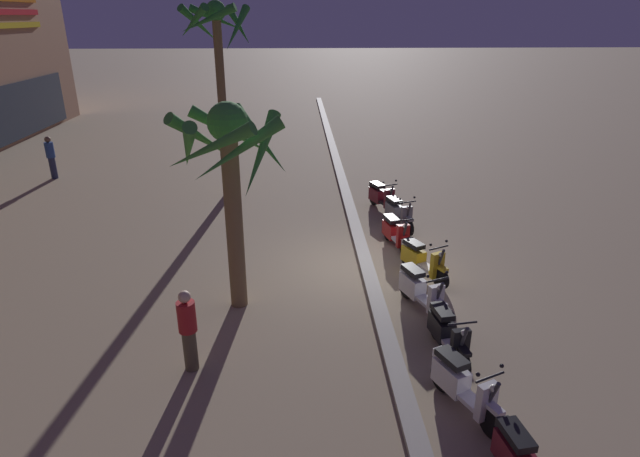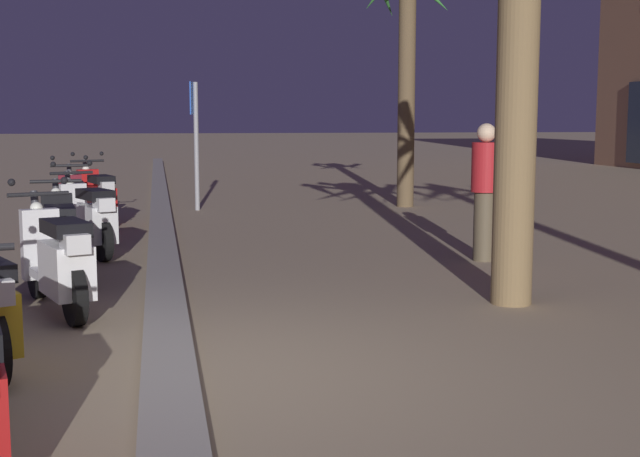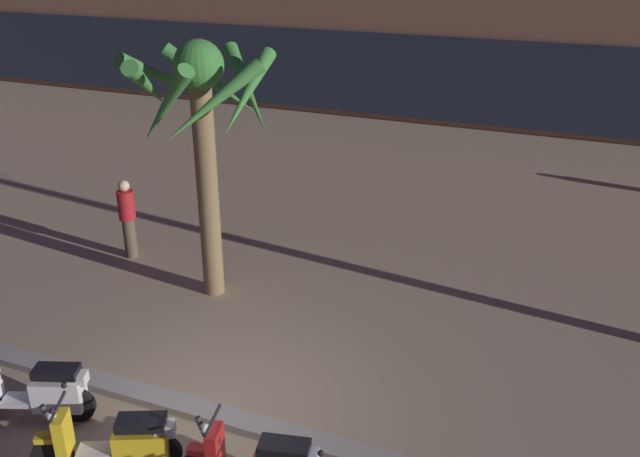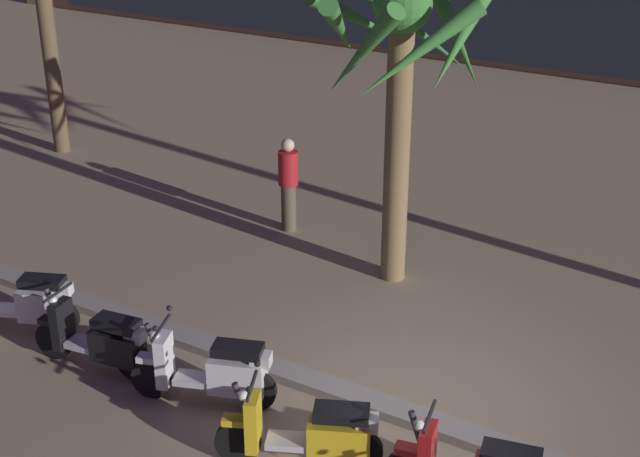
% 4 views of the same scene
% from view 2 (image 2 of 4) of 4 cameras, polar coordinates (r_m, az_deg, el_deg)
% --- Properties ---
extents(ground_plane, '(200.00, 200.00, 0.00)m').
position_cam_2_polar(ground_plane, '(5.82, -8.32, -9.90)').
color(ground_plane, '#9E896B').
extents(curb_strip, '(60.00, 0.36, 0.12)m').
position_cam_2_polar(curb_strip, '(5.80, -10.05, -9.38)').
color(curb_strip, gray).
rests_on(curb_strip, ground).
extents(scooter_red_mid_rear, '(1.70, 0.80, 1.17)m').
position_cam_2_polar(scooter_red_mid_rear, '(14.32, -14.66, 2.01)').
color(scooter_red_mid_rear, black).
rests_on(scooter_red_mid_rear, ground).
extents(scooter_maroon_gap_after_mid, '(1.79, 0.61, 1.17)m').
position_cam_2_polar(scooter_maroon_gap_after_mid, '(12.86, -16.19, 1.39)').
color(scooter_maroon_gap_after_mid, black).
rests_on(scooter_maroon_gap_after_mid, ground).
extents(scooter_white_far_back, '(1.66, 0.89, 1.17)m').
position_cam_2_polar(scooter_white_far_back, '(11.07, -15.22, 0.57)').
color(scooter_white_far_back, black).
rests_on(scooter_white_far_back, ground).
extents(scooter_black_second_in_line, '(1.76, 0.61, 1.04)m').
position_cam_2_polar(scooter_black_second_in_line, '(9.55, -17.00, -0.64)').
color(scooter_black_second_in_line, black).
rests_on(scooter_black_second_in_line, ground).
extents(scooter_white_mid_centre, '(1.75, 0.85, 1.17)m').
position_cam_2_polar(scooter_white_mid_centre, '(7.85, -17.11, -2.19)').
color(scooter_white_mid_centre, black).
rests_on(scooter_white_mid_centre, ground).
extents(crossing_sign, '(0.60, 0.16, 2.40)m').
position_cam_2_polar(crossing_sign, '(16.24, -8.35, 6.50)').
color(crossing_sign, '#939399').
rests_on(crossing_sign, ground).
extents(palm_tree_near_sign, '(2.02, 2.06, 5.03)m').
position_cam_2_polar(palm_tree_near_sign, '(17.00, 5.91, 14.29)').
color(palm_tree_near_sign, brown).
rests_on(palm_tree_near_sign, ground).
extents(pedestrian_strolling_near_curb, '(0.34, 0.34, 1.67)m').
position_cam_2_polar(pedestrian_strolling_near_curb, '(10.51, 10.97, 2.62)').
color(pedestrian_strolling_near_curb, brown).
rests_on(pedestrian_strolling_near_curb, ground).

